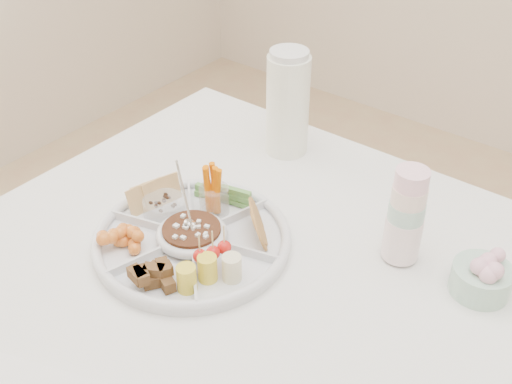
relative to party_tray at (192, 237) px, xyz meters
The scene contains 11 objects.
party_tray is the anchor object (origin of this frame).
bean_dip 0.01m from the party_tray, 90.00° to the left, with size 0.11×0.11×0.04m, color black.
tortillas 0.13m from the party_tray, 44.90° to the left, with size 0.09×0.09×0.05m, color olive, non-canonical shape.
carrot_cucumber 0.14m from the party_tray, 104.90° to the left, with size 0.12×0.12×0.11m, color #E96A00, non-canonical shape.
pita_raisins 0.13m from the party_tray, 164.90° to the left, with size 0.12×0.12×0.07m, color tan, non-canonical shape.
cherries 0.13m from the party_tray, 135.10° to the right, with size 0.11×0.11×0.04m, color #F69E33, non-canonical shape.
granola_chunks 0.13m from the party_tray, 75.10° to the right, with size 0.10×0.10×0.04m, color brown, non-canonical shape.
banana_tomato 0.14m from the party_tray, 15.10° to the right, with size 0.12×0.12×0.09m, color #E3C77C, non-canonical shape.
cup_stack 0.41m from the party_tray, 33.21° to the left, with size 0.07×0.07×0.19m, color silver.
thermos 0.42m from the party_tray, 99.06° to the left, with size 0.10×0.10×0.26m, color white.
flower_bowl 0.54m from the party_tray, 24.58° to the left, with size 0.11×0.11×0.08m, color #A9C3B4.
Camera 1 is at (0.37, -0.71, 1.58)m, focal length 45.00 mm.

